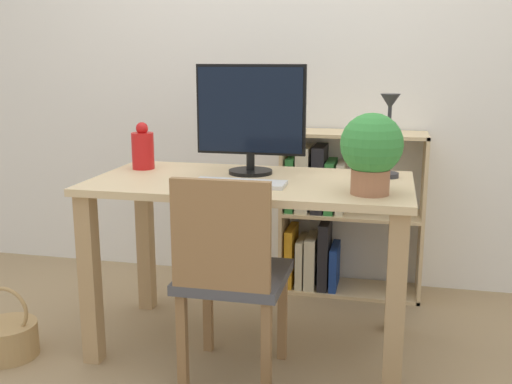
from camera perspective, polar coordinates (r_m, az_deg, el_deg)
The scene contains 11 objects.
ground_plane at distance 2.74m, azimuth -0.48°, elevation -14.29°, with size 10.00×10.00×0.00m, color #997F5B.
wall_back at distance 3.33m, azimuth 3.18°, elevation 13.65°, with size 8.00×0.05×2.60m.
desk at distance 2.52m, azimuth -0.50°, elevation -1.99°, with size 1.32×0.68×0.75m.
monitor at distance 2.59m, azimuth -0.53°, elevation 7.38°, with size 0.48×0.19×0.47m.
keyboard at distance 2.38m, azimuth -1.58°, elevation 0.84°, with size 0.37×0.13×0.02m.
vase at distance 2.77m, azimuth -10.73°, elevation 4.07°, with size 0.10×0.10×0.21m.
desk_lamp at distance 2.51m, azimuth 12.55°, elevation 5.99°, with size 0.10×0.19×0.36m.
potted_plant at distance 2.24m, azimuth 10.94°, elevation 4.00°, with size 0.23×0.23×0.30m.
chair at distance 2.28m, azimuth -2.48°, elevation -7.62°, with size 0.40×0.40×0.83m.
bookshelf at distance 3.23m, azimuth 6.83°, elevation -2.26°, with size 0.74×0.28×0.87m.
basket at distance 2.81m, azimuth -22.54°, elevation -12.69°, with size 0.24×0.24×0.31m.
Camera 1 is at (0.56, -2.38, 1.24)m, focal length 42.00 mm.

